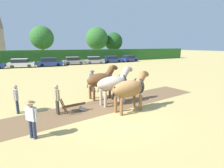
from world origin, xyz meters
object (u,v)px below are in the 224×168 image
object	(u,v)px
farmer_beside_team	(92,79)
parked_car_center_right	(73,61)
draft_horse_lead_right	(114,83)
farmer_at_plow	(57,97)
farmer_onlooker_left	(31,117)
tree_center_left	(97,39)
tree_left	(42,38)
tree_center	(113,42)
parked_car_end_right	(129,59)
plow	(76,107)
farmer_onlooker_right	(16,97)
draft_horse_lead_left	(130,88)
parked_car_right	(94,60)
parked_car_center_left	(21,63)
parked_car_far_right	(112,59)
parked_car_center	(50,62)
draft_horse_trail_left	(101,80)

from	to	relation	value
farmer_beside_team	parked_car_center_right	world-z (taller)	farmer_beside_team
draft_horse_lead_right	farmer_at_plow	size ratio (longest dim) A/B	1.74
farmer_onlooker_left	tree_center_left	bearing A→B (deg)	27.43
tree_left	tree_center_left	xyz separation A→B (m)	(14.03, 2.03, 0.13)
tree_left	tree_center	bearing A→B (deg)	7.30
tree_center_left	parked_car_end_right	world-z (taller)	tree_center_left
plow	farmer_at_plow	distance (m)	1.22
farmer_onlooker_left	farmer_onlooker_right	bearing A→B (deg)	63.52
tree_left	parked_car_center_right	bearing A→B (deg)	-59.84
farmer_onlooker_left	parked_car_end_right	world-z (taller)	farmer_onlooker_left
draft_horse_lead_left	plow	world-z (taller)	draft_horse_lead_left
parked_car_right	parked_car_center_right	bearing A→B (deg)	-175.90
parked_car_center_left	tree_center	bearing A→B (deg)	34.72
parked_car_far_right	draft_horse_lead_right	bearing A→B (deg)	-111.98
plow	farmer_at_plow	size ratio (longest dim) A/B	0.97
farmer_onlooker_right	parked_car_end_right	size ratio (longest dim) A/B	0.36
parked_car_center_right	parked_car_center	bearing A→B (deg)	-168.64
plow	farmer_onlooker_right	world-z (taller)	farmer_onlooker_right
draft_horse_trail_left	tree_left	bearing A→B (deg)	83.54
parked_car_center_left	parked_car_end_right	bearing A→B (deg)	12.31
tree_center	farmer_beside_team	world-z (taller)	tree_center
farmer_onlooker_right	plow	bearing A→B (deg)	-23.57
parked_car_far_right	parked_car_end_right	xyz separation A→B (m)	(4.70, -0.00, 0.02)
parked_car_center_left	farmer_at_plow	bearing A→B (deg)	-76.09
draft_horse_lead_right	farmer_onlooker_left	size ratio (longest dim) A/B	1.79
parked_car_center_right	parked_car_end_right	distance (m)	13.56
farmer_onlooker_right	parked_car_center	xyz separation A→B (m)	(5.47, 22.97, -0.21)
plow	tree_center_left	bearing A→B (deg)	58.31
draft_horse_trail_left	farmer_at_plow	distance (m)	3.86
farmer_beside_team	parked_car_center	xyz separation A→B (m)	(-0.07, 20.59, -0.31)
parked_car_center_right	farmer_beside_team	bearing A→B (deg)	-99.32
draft_horse_trail_left	farmer_onlooker_right	distance (m)	5.48
draft_horse_lead_left	draft_horse_lead_right	world-z (taller)	draft_horse_lead_right
farmer_beside_team	farmer_onlooker_left	world-z (taller)	farmer_beside_team
plow	parked_car_center_right	world-z (taller)	parked_car_center_right
tree_center_left	draft_horse_lead_left	xyz separation A→B (m)	(-13.80, -36.22, -4.19)
farmer_onlooker_left	farmer_onlooker_right	size ratio (longest dim) A/B	0.99
draft_horse_lead_right	parked_car_center_left	xyz separation A→B (m)	(-4.85, 24.54, -0.67)
parked_car_center_left	parked_car_center_right	bearing A→B (deg)	12.79
tree_left	plow	size ratio (longest dim) A/B	4.87
parked_car_center_left	parked_car_end_right	world-z (taller)	parked_car_center_left
farmer_onlooker_right	farmer_beside_team	bearing A→B (deg)	25.40
draft_horse_lead_right	farmer_onlooker_right	world-z (taller)	draft_horse_lead_right
draft_horse_lead_left	farmer_at_plow	size ratio (longest dim) A/B	1.67
parked_car_center_left	draft_horse_lead_left	bearing A→B (deg)	-68.01
parked_car_right	parked_car_end_right	world-z (taller)	parked_car_end_right
farmer_beside_team	parked_car_right	bearing A→B (deg)	50.53
tree_center	draft_horse_trail_left	bearing A→B (deg)	-120.18
draft_horse_lead_left	parked_car_far_right	world-z (taller)	draft_horse_lead_left
plow	farmer_onlooker_left	bearing A→B (deg)	-147.20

